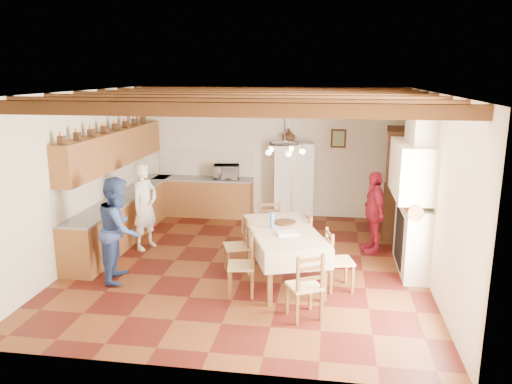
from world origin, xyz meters
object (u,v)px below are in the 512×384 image
Objects in this scene: chair_end_near at (304,285)px; chair_right_near at (339,260)px; dining_table at (283,234)px; chair_end_far at (271,229)px; chair_left_near at (241,264)px; chair_left_far at (236,245)px; person_woman_red at (374,212)px; microwave at (227,172)px; hutch at (397,183)px; chair_right_far at (318,241)px; person_woman_blue at (119,229)px; refrigerator at (293,180)px; person_man at (145,206)px.

chair_right_near is at bearing -143.86° from chair_end_near.
chair_right_near is at bearing -13.08° from dining_table.
chair_left_near is at bearing -112.88° from chair_end_far.
person_woman_red is (2.35, 1.38, 0.29)m from chair_left_far.
microwave reaches higher than chair_left_near.
chair_right_far is at bearing -120.77° from hutch.
chair_right_near is at bearing -106.49° from hutch.
chair_left_far is 1.00× the size of chair_end_near.
refrigerator is at bearing -43.41° from person_woman_blue.
person_man is 4.32m from person_woman_red.
chair_end_far is 0.56× the size of person_woman_blue.
chair_right_far is 0.58× the size of person_man.
chair_left_far is at bearing -93.70° from person_man.
chair_left_far is 2.74m from person_woman_red.
person_woman_blue is 1.11× the size of person_woman_red.
person_man reaches higher than chair_end_near.
chair_left_near is 1.00× the size of chair_end_far.
person_man is at bearing 66.61° from chair_right_far.
chair_end_near is 5.22m from microwave.
chair_end_near is 0.62× the size of person_woman_red.
chair_end_far is (-0.75, 2.42, 0.00)m from chair_end_near.
chair_end_near is (-1.66, -3.91, -0.63)m from hutch.
refrigerator is 0.80× the size of dining_table.
hutch is at bearing 16.30° from chair_end_far.
hutch reaches higher than microwave.
microwave reaches higher than chair_end_near.
hutch is 3.41m from dining_table.
microwave is (-1.33, 2.34, 0.58)m from chair_end_far.
chair_left_near is 1.00× the size of chair_end_near.
microwave reaches higher than chair_left_far.
chair_left_near is at bearing -59.44° from chair_end_near.
dining_table is 3.76× the size of microwave.
chair_left_far is at bearing -108.58° from refrigerator.
chair_left_far is at bearing 165.26° from dining_table.
person_man is (-2.63, -2.53, -0.05)m from refrigerator.
person_woman_red is at bearing -62.24° from person_man.
microwave is at bearing -94.59° from chair_end_near.
chair_left_far is 0.56× the size of person_woman_blue.
person_woman_blue is (-2.05, 0.29, 0.37)m from chair_left_near.
chair_left_near and chair_left_far have the same top height.
chair_end_near is at bearing 139.77° from chair_right_near.
refrigerator is 1.04× the size of person_woman_blue.
hutch is 2.31× the size of chair_left_far.
dining_table is 0.90m from chair_left_near.
chair_end_near is (0.42, -1.22, -0.30)m from dining_table.
person_woman_blue is at bearing -153.50° from person_man.
refrigerator is 1.84× the size of chair_end_far.
microwave is at bearing 173.08° from chair_left_far.
microwave reaches higher than chair_right_far.
chair_end_near is (0.54, -4.88, -0.40)m from refrigerator.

